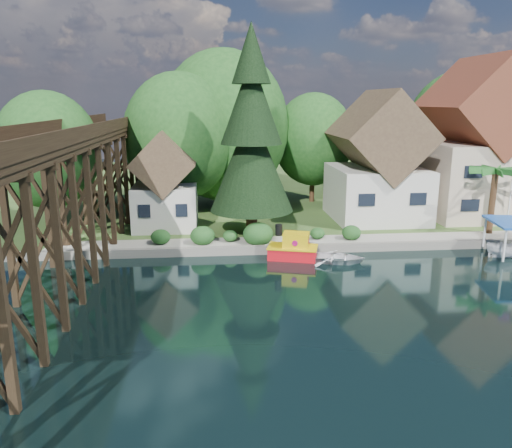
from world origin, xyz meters
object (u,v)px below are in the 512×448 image
Objects in this scene: house_left at (377,166)px; palm_tree at (496,173)px; boat_canopy at (511,242)px; boat_white_a at (336,256)px; house_center at (476,149)px; tugboat at (293,249)px; conifer at (251,137)px; trestle_bridge at (68,189)px; shed at (165,187)px.

palm_tree is at bearing -39.57° from house_left.
boat_white_a is at bearing 179.35° from boat_canopy.
house_center reaches higher than house_left.
house_center reaches higher than palm_tree.
house_center is 2.54× the size of palm_tree.
boat_canopy is (6.17, -10.39, -4.03)m from house_left.
tugboat is at bearing 86.05° from boat_white_a.
conifer is at bearing -166.50° from house_center.
conifer is 4.17× the size of tugboat.
house_left is at bearing 25.21° from trestle_bridge.
trestle_bridge is at bearing -151.17° from conifer.
trestle_bridge is at bearing -118.19° from shed.
trestle_bridge is 10.69m from shed.
shed is 25.61m from palm_tree.
palm_tree is 1.24× the size of boat_canopy.
house_left is 0.71× the size of conifer.
trestle_bridge reaches higher than boat_white_a.
house_center is at bearing 28.76° from tugboat.
house_center is at bearing 75.41° from boat_canopy.
boat_white_a is (-6.04, -10.25, -4.74)m from house_left.
trestle_bridge is 29.47m from boat_canopy.
palm_tree is at bearing 77.11° from boat_canopy.
boat_canopy is at bearing -4.34° from tugboat.
boat_canopy is at bearing 0.85° from trestle_bridge.
shed is (5.00, 9.33, -1.52)m from trestle_bridge.
boat_white_a is (-13.23, -4.32, -4.88)m from palm_tree.
trestle_bridge is 2.84× the size of conifer.
trestle_bridge is 3.18× the size of house_center.
tugboat is (9.21, -7.76, -3.10)m from shed.
house_left is 12.74m from boat_canopy.
house_center is 3.62× the size of boat_white_a.
trestle_bridge reaches higher than boat_canopy.
conifer reaches higher than boat_white_a.
shed is 12.44m from tugboat.
palm_tree is 16.93m from tugboat.
house_center reaches higher than trestle_bridge.
shed reaches higher than boat_white_a.
tugboat is at bearing -133.50° from house_left.
conifer reaches higher than shed.
house_center is 1.77× the size of shed.
conifer is (11.75, 6.47, 2.64)m from trestle_bridge.
house_center is (9.00, 0.50, 1.28)m from house_left.
house_center reaches higher than tugboat.
trestle_bridge is 10.02× the size of boat_canopy.
tugboat is (-8.79, -9.26, -4.41)m from house_left.
shed is 1.43× the size of palm_tree.
house_center is 12.44m from boat_canopy.
shed is 8.43m from conifer.
conifer is at bearing -22.95° from shed.
conifer is 18.70m from palm_tree.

